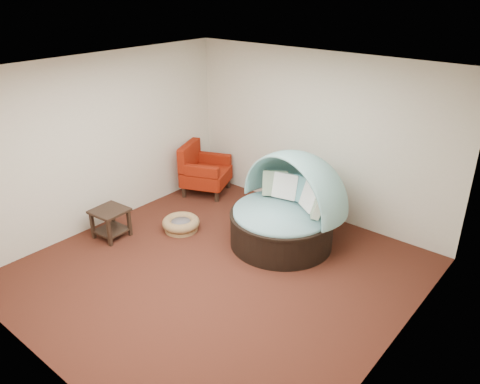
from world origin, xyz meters
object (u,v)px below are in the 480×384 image
Objects in this scene: red_armchair at (203,171)px; side_table at (110,219)px; canopy_daybed at (287,203)px; pet_basket at (181,224)px.

side_table is (0.07, -2.21, -0.13)m from red_armchair.
canopy_daybed is at bearing -35.83° from red_armchair.
side_table reaches higher than pet_basket.
red_armchair is at bearing 177.61° from canopy_daybed.
pet_basket is 1.58m from red_armchair.
canopy_daybed is 3.56× the size of side_table.
pet_basket is at bearing -141.85° from canopy_daybed.
canopy_daybed reaches higher than pet_basket.
side_table is (-2.24, -1.67, -0.37)m from canopy_daybed.
red_armchair is (-2.31, 0.54, -0.24)m from canopy_daybed.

